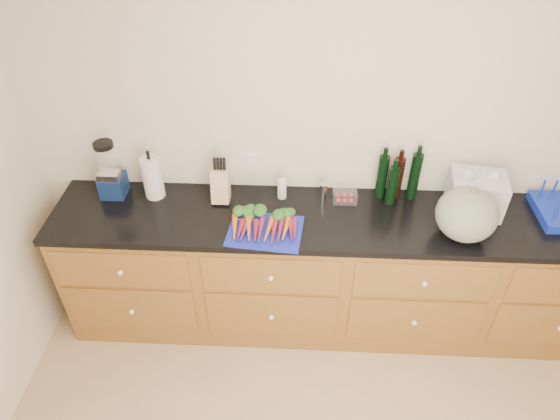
# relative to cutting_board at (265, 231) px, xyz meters

# --- Properties ---
(wall_back) EXTENTS (4.10, 0.05, 2.60)m
(wall_back) POSITION_rel_cutting_board_xyz_m (0.49, 0.48, 0.35)
(wall_back) COLOR beige
(wall_back) RESTS_ON ground
(cabinets) EXTENTS (3.60, 0.64, 0.90)m
(cabinets) POSITION_rel_cutting_board_xyz_m (0.49, 0.16, -0.49)
(cabinets) COLOR brown
(cabinets) RESTS_ON ground
(countertop) EXTENTS (3.64, 0.62, 0.04)m
(countertop) POSITION_rel_cutting_board_xyz_m (0.49, 0.16, -0.03)
(countertop) COLOR black
(countertop) RESTS_ON cabinets
(cutting_board) EXTENTS (0.46, 0.36, 0.01)m
(cutting_board) POSITION_rel_cutting_board_xyz_m (0.00, 0.00, 0.00)
(cutting_board) COLOR #1722AE
(cutting_board) RESTS_ON countertop
(carrots) EXTENTS (0.40, 0.29, 0.06)m
(carrots) POSITION_rel_cutting_board_xyz_m (-0.00, 0.04, 0.03)
(carrots) COLOR orange
(carrots) RESTS_ON cutting_board
(squash) EXTENTS (0.34, 0.34, 0.31)m
(squash) POSITION_rel_cutting_board_xyz_m (1.14, 0.03, 0.15)
(squash) COLOR slate
(squash) RESTS_ON countertop
(blender_appliance) EXTENTS (0.15, 0.15, 0.38)m
(blender_appliance) POSITION_rel_cutting_board_xyz_m (-0.99, 0.32, 0.16)
(blender_appliance) COLOR #10224B
(blender_appliance) RESTS_ON countertop
(paper_towel) EXTENTS (0.12, 0.12, 0.28)m
(paper_towel) POSITION_rel_cutting_board_xyz_m (-0.73, 0.32, 0.13)
(paper_towel) COLOR silver
(paper_towel) RESTS_ON countertop
(knife_block) EXTENTS (0.11, 0.11, 0.22)m
(knife_block) POSITION_rel_cutting_board_xyz_m (-0.30, 0.30, 0.10)
(knife_block) COLOR tan
(knife_block) RESTS_ON countertop
(grinder_salt) EXTENTS (0.06, 0.06, 0.13)m
(grinder_salt) POSITION_rel_cutting_board_xyz_m (0.08, 0.34, 0.06)
(grinder_salt) COLOR white
(grinder_salt) RESTS_ON countertop
(grinder_pepper) EXTENTS (0.05, 0.05, 0.13)m
(grinder_pepper) POSITION_rel_cutting_board_xyz_m (0.08, 0.34, 0.06)
(grinder_pepper) COLOR black
(grinder_pepper) RESTS_ON countertop
(canister_chrome) EXTENTS (0.05, 0.05, 0.11)m
(canister_chrome) POSITION_rel_cutting_board_xyz_m (0.34, 0.34, 0.05)
(canister_chrome) COLOR silver
(canister_chrome) RESTS_ON countertop
(tomato_box) EXTENTS (0.15, 0.12, 0.07)m
(tomato_box) POSITION_rel_cutting_board_xyz_m (0.48, 0.33, 0.03)
(tomato_box) COLOR white
(tomato_box) RESTS_ON countertop
(bottles) EXTENTS (0.27, 0.14, 0.32)m
(bottles) POSITION_rel_cutting_board_xyz_m (0.80, 0.37, 0.14)
(bottles) COLOR black
(bottles) RESTS_ON countertop
(grocery_bag) EXTENTS (0.36, 0.30, 0.24)m
(grocery_bag) POSITION_rel_cutting_board_xyz_m (1.26, 0.28, 0.11)
(grocery_bag) COLOR silver
(grocery_bag) RESTS_ON countertop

